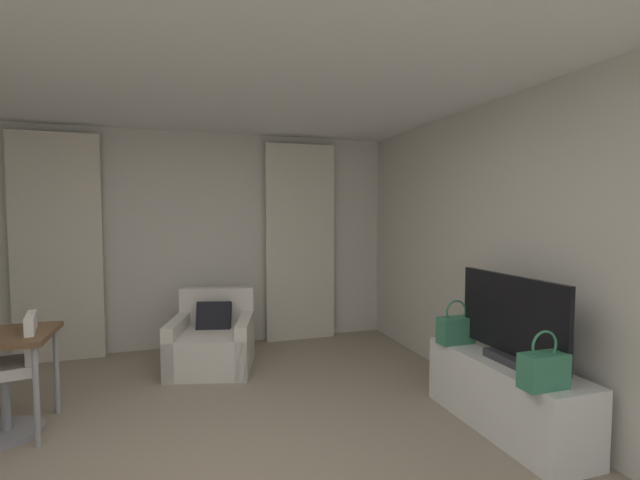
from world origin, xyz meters
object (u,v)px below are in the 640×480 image
(tv_console, at_px, (505,394))
(handbag_secondary, at_px, (544,369))
(armchair, at_px, (213,342))
(tv_flatscreen, at_px, (511,321))
(handbag_primary, at_px, (456,329))
(desk_chair, at_px, (12,382))

(tv_console, xyz_separation_m, handbag_secondary, (-0.16, -0.52, 0.39))
(armchair, relative_size, tv_flatscreen, 0.98)
(tv_console, bearing_deg, armchair, 134.34)
(armchair, bearing_deg, tv_console, -45.66)
(handbag_primary, relative_size, handbag_secondary, 1.00)
(handbag_secondary, bearing_deg, armchair, 125.73)
(desk_chair, bearing_deg, handbag_secondary, -24.92)
(handbag_primary, bearing_deg, handbag_secondary, -92.84)
(armchair, height_order, handbag_secondary, handbag_secondary)
(armchair, xyz_separation_m, handbag_primary, (1.89, -1.57, 0.39))
(tv_console, height_order, tv_flatscreen, tv_flatscreen)
(desk_chair, distance_m, handbag_primary, 3.45)
(tv_flatscreen, bearing_deg, handbag_secondary, -108.34)
(handbag_secondary, bearing_deg, desk_chair, 155.08)
(desk_chair, height_order, tv_console, desk_chair)
(tv_console, relative_size, handbag_secondary, 3.68)
(tv_console, relative_size, tv_flatscreen, 1.30)
(armchair, distance_m, tv_flatscreen, 2.94)
(tv_flatscreen, relative_size, handbag_primary, 2.84)
(tv_flatscreen, bearing_deg, tv_console, 90.00)
(armchair, distance_m, tv_console, 2.85)
(handbag_primary, bearing_deg, armchair, 140.30)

